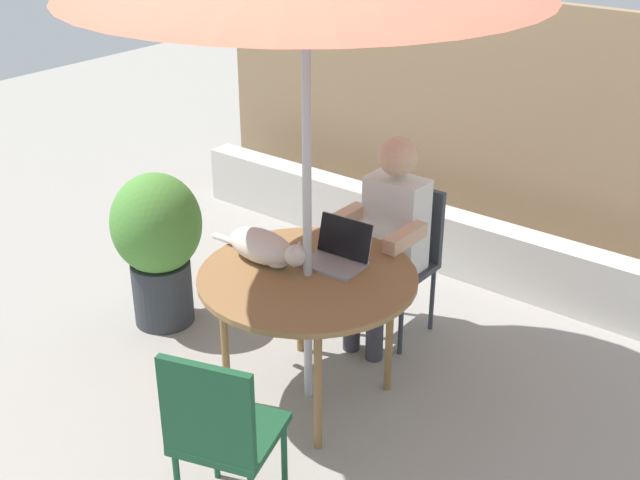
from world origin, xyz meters
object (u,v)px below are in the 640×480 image
(patio_table, at_px, (308,284))
(chair_occupied, at_px, (403,249))
(person_seated, at_px, (389,231))
(laptop, at_px, (339,251))
(cat, at_px, (265,248))
(potted_plant_near_fence, at_px, (158,240))
(chair_empty, at_px, (220,428))

(patio_table, height_order, chair_occupied, chair_occupied)
(person_seated, relative_size, laptop, 3.89)
(patio_table, xyz_separation_m, cat, (-0.25, -0.03, 0.14))
(potted_plant_near_fence, bearing_deg, patio_table, -2.16)
(laptop, relative_size, potted_plant_near_fence, 0.33)
(chair_occupied, xyz_separation_m, laptop, (0.04, -0.68, 0.27))
(person_seated, xyz_separation_m, cat, (-0.25, -0.76, 0.12))
(chair_occupied, bearing_deg, chair_empty, -80.61)
(chair_occupied, bearing_deg, potted_plant_near_fence, -144.38)
(laptop, height_order, potted_plant_near_fence, potted_plant_near_fence)
(patio_table, bearing_deg, person_seated, 90.00)
(patio_table, distance_m, laptop, 0.24)
(patio_table, xyz_separation_m, potted_plant_near_fence, (-1.17, 0.04, -0.12))
(chair_occupied, xyz_separation_m, cat, (-0.25, -0.92, 0.29))
(chair_empty, relative_size, cat, 1.36)
(chair_occupied, bearing_deg, person_seated, -90.00)
(patio_table, relative_size, laptop, 3.47)
(chair_occupied, distance_m, laptop, 0.73)
(laptop, bearing_deg, potted_plant_near_fence, -172.45)
(laptop, xyz_separation_m, cat, (-0.29, -0.24, 0.02))
(laptop, relative_size, cat, 0.48)
(patio_table, distance_m, chair_occupied, 0.90)
(chair_empty, relative_size, laptop, 2.82)
(chair_occupied, relative_size, cat, 1.36)
(person_seated, height_order, cat, person_seated)
(chair_occupied, xyz_separation_m, person_seated, (0.00, -0.16, 0.17))
(patio_table, height_order, person_seated, person_seated)
(chair_occupied, xyz_separation_m, potted_plant_near_fence, (-1.17, -0.84, 0.03))
(laptop, distance_m, cat, 0.38)
(chair_empty, xyz_separation_m, potted_plant_near_fence, (-1.47, 0.99, 0.03))
(person_seated, distance_m, potted_plant_near_fence, 1.36)
(cat, bearing_deg, laptop, 39.47)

